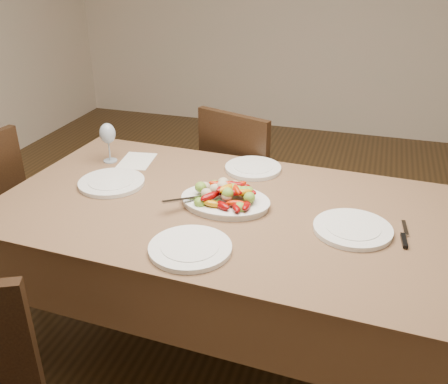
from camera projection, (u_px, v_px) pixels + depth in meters
floor at (226, 316)px, 2.55m from camera, size 6.00×6.00×0.00m
dining_table at (224, 282)px, 2.19m from camera, size 1.89×1.12×0.76m
chair_far at (252, 186)px, 2.83m from camera, size 0.53×0.53×0.95m
serving_platter at (225, 202)px, 2.02m from camera, size 0.37×0.28×0.02m
roasted_vegetables at (225, 190)px, 1.99m from camera, size 0.30×0.21×0.09m
serving_spoon at (207, 196)px, 1.99m from camera, size 0.24×0.24×0.03m
plate_left at (112, 183)px, 2.19m from camera, size 0.29×0.29×0.02m
plate_right at (353, 229)px, 1.83m from camera, size 0.29×0.29×0.02m
plate_far at (253, 168)px, 2.33m from camera, size 0.26×0.26×0.02m
plate_near at (190, 248)px, 1.72m from camera, size 0.29×0.29×0.02m
wine_glass at (108, 142)px, 2.38m from camera, size 0.08×0.08×0.20m
menu_card at (137, 161)px, 2.43m from camera, size 0.18×0.23×0.00m
table_knife at (404, 235)px, 1.80m from camera, size 0.04×0.20×0.01m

